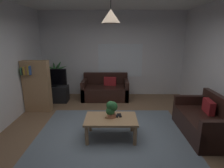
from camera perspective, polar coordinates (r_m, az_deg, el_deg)
name	(u,v)px	position (r m, az deg, el deg)	size (l,w,h in m)	color
floor	(112,137)	(3.89, -0.03, -16.47)	(4.81, 5.65, 0.02)	brown
rug	(112,142)	(3.71, -0.05, -17.90)	(3.13, 3.10, 0.01)	slate
wall_back	(112,54)	(6.20, 0.13, 9.34)	(4.93, 0.06, 2.81)	silver
window_pane	(120,61)	(6.19, 2.62, 7.44)	(1.49, 0.01, 1.12)	white
couch_under_window	(105,90)	(5.94, -2.09, -2.06)	(1.49, 0.80, 0.82)	black
couch_right_side	(205,122)	(4.29, 27.38, -10.73)	(0.80, 1.44, 0.82)	black
coffee_table	(111,121)	(3.68, -0.33, -11.70)	(1.03, 0.64, 0.43)	#A87F56
book_on_table_0	(109,117)	(3.66, -0.97, -10.46)	(0.14, 0.10, 0.02)	#99663F
remote_on_table_0	(120,115)	(3.74, 2.58, -9.89)	(0.05, 0.16, 0.02)	black
remote_on_table_1	(118,115)	(3.73, 1.78, -9.93)	(0.05, 0.16, 0.02)	black
potted_plant_on_table	(111,108)	(3.61, -0.20, -7.72)	(0.24, 0.23, 0.34)	#B77051
tv_stand	(54,94)	(5.97, -18.03, -2.99)	(0.90, 0.44, 0.50)	black
tv	(52,77)	(5.82, -18.52, 1.99)	(0.90, 0.16, 0.56)	black
potted_palm_corner	(57,81)	(6.35, -17.19, 1.00)	(0.76, 0.83, 1.30)	brown
bookshelf_corner	(37,86)	(5.25, -22.80, -0.56)	(0.70, 0.31, 1.40)	#A87F56
pendant_lamp	(111,16)	(3.30, -0.38, 20.73)	(0.34, 0.34, 0.58)	black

